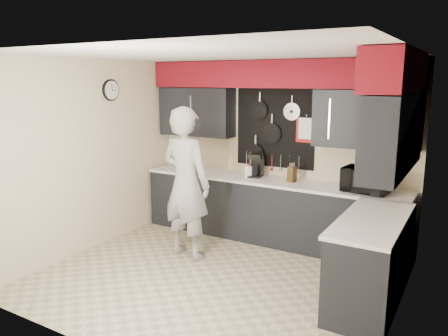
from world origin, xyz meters
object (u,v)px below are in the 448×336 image
Objects in this scene: microwave at (366,180)px; person at (186,183)px; coffee_maker at (256,165)px; knife_block at (292,174)px; utensil_crock at (249,171)px.

microwave is 0.28× the size of person.
coffee_maker is at bearing -105.71° from person.
coffee_maker is at bearing -177.98° from microwave.
knife_block is 0.11× the size of person.
knife_block is at bearing 2.22° from utensil_crock.
microwave reaches higher than knife_block.
person reaches higher than coffee_maker.
person is (-1.04, -1.09, -0.03)m from knife_block.
utensil_crock is (-0.66, -0.03, -0.02)m from knife_block.
knife_block is 1.50m from person.
person is at bearing -129.50° from coffee_maker.
microwave is 2.58× the size of knife_block.
utensil_crock is at bearing -152.75° from coffee_maker.
person reaches higher than knife_block.
microwave reaches higher than utensil_crock.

